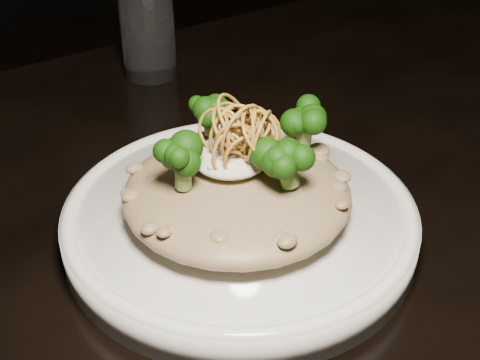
% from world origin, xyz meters
% --- Properties ---
extents(table, '(1.10, 0.80, 0.75)m').
position_xyz_m(table, '(0.00, 0.00, 0.67)').
color(table, black).
rests_on(table, ground).
extents(plate, '(0.28, 0.28, 0.03)m').
position_xyz_m(plate, '(-0.07, -0.02, 0.76)').
color(plate, white).
rests_on(plate, table).
extents(risotto, '(0.17, 0.17, 0.04)m').
position_xyz_m(risotto, '(-0.07, -0.02, 0.80)').
color(risotto, brown).
rests_on(risotto, plate).
extents(broccoli, '(0.12, 0.12, 0.04)m').
position_xyz_m(broccoli, '(-0.06, -0.01, 0.84)').
color(broccoli, black).
rests_on(broccoli, risotto).
extents(cheese, '(0.06, 0.06, 0.02)m').
position_xyz_m(cheese, '(-0.07, -0.01, 0.82)').
color(cheese, silver).
rests_on(cheese, risotto).
extents(shallots, '(0.06, 0.06, 0.04)m').
position_xyz_m(shallots, '(-0.07, -0.02, 0.85)').
color(shallots, brown).
rests_on(shallots, cheese).
extents(drinking_glass, '(0.06, 0.06, 0.11)m').
position_xyz_m(drinking_glass, '(0.02, 0.29, 0.80)').
color(drinking_glass, silver).
rests_on(drinking_glass, table).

